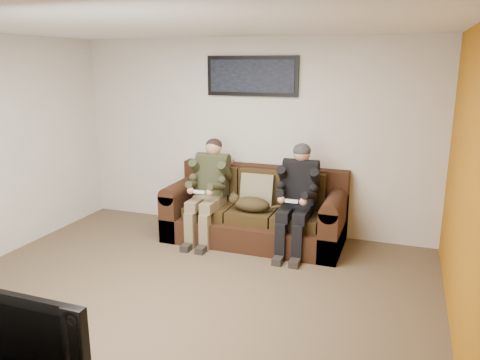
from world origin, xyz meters
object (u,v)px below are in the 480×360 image
at_px(television, 20,334).
at_px(person_left, 209,184).
at_px(framed_poster, 252,76).
at_px(sofa, 256,213).
at_px(person_right, 298,192).
at_px(cat, 250,204).

bearing_deg(television, person_left, 96.75).
bearing_deg(framed_poster, television, -89.90).
relative_size(sofa, person_left, 1.74).
distance_m(person_left, television, 3.61).
height_order(person_right, framed_poster, framed_poster).
bearing_deg(person_left, person_right, 0.02).
relative_size(person_left, cat, 1.99).
distance_m(sofa, cat, 0.33).
xyz_separation_m(sofa, framed_poster, (-0.20, 0.38, 1.75)).
relative_size(cat, framed_poster, 0.53).
bearing_deg(person_left, framed_poster, 56.11).
bearing_deg(sofa, person_right, -17.98).
xyz_separation_m(person_right, television, (-0.78, -3.59, 0.04)).
bearing_deg(cat, person_left, 173.35).
xyz_separation_m(person_left, framed_poster, (0.39, 0.58, 1.36)).
height_order(sofa, television, television).
relative_size(sofa, television, 2.04).
xyz_separation_m(sofa, cat, (0.00, -0.26, 0.20)).
relative_size(sofa, person_right, 1.72).
distance_m(sofa, person_right, 0.73).
bearing_deg(cat, person_right, 6.71).
relative_size(sofa, cat, 3.46).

